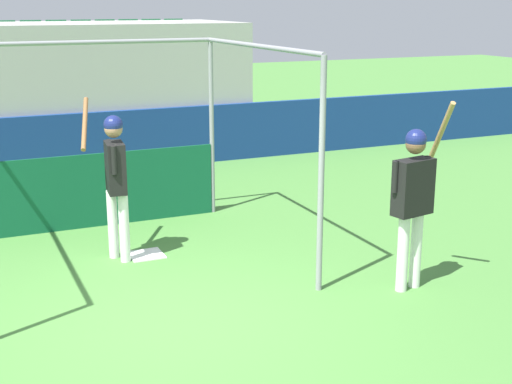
% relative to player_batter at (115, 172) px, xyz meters
% --- Properties ---
extents(ground_plane, '(60.00, 60.00, 0.00)m').
position_rel_player_batter_xyz_m(ground_plane, '(0.08, -2.20, -1.17)').
color(ground_plane, '#477F38').
extents(outfield_wall, '(24.00, 0.12, 1.19)m').
position_rel_player_batter_xyz_m(outfield_wall, '(0.08, 5.06, -0.57)').
color(outfield_wall, navy).
rests_on(outfield_wall, ground).
extents(bleacher_section, '(8.15, 3.20, 2.87)m').
position_rel_player_batter_xyz_m(bleacher_section, '(0.08, 6.72, 0.27)').
color(bleacher_section, '#9E9E99').
rests_on(bleacher_section, ground).
extents(batting_cage, '(4.05, 3.58, 2.74)m').
position_rel_player_batter_xyz_m(batting_cage, '(-0.10, 0.91, -0.01)').
color(batting_cage, gray).
rests_on(batting_cage, ground).
extents(home_plate, '(0.44, 0.44, 0.02)m').
position_rel_player_batter_xyz_m(home_plate, '(0.36, -0.01, -1.16)').
color(home_plate, white).
rests_on(home_plate, ground).
extents(player_batter, '(0.56, 0.95, 2.06)m').
position_rel_player_batter_xyz_m(player_batter, '(0.00, 0.00, 0.00)').
color(player_batter, white).
rests_on(player_batter, ground).
extents(player_waiting, '(0.78, 0.58, 2.21)m').
position_rel_player_batter_xyz_m(player_waiting, '(2.87, -2.35, 0.00)').
color(player_waiting, white).
rests_on(player_waiting, ground).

